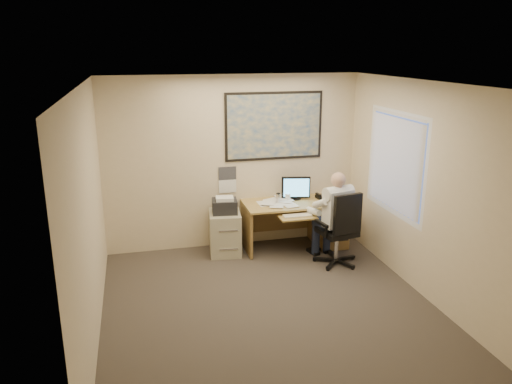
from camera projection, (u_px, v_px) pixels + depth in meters
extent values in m
cube|color=#3B342D|center=(271.00, 311.00, 6.06)|extent=(4.00, 4.50, 0.00)
cube|color=white|center=(273.00, 84.00, 5.30)|extent=(4.00, 4.50, 0.00)
cube|color=beige|center=(233.00, 163.00, 7.78)|extent=(4.00, 0.00, 2.70)
cube|color=beige|center=(357.00, 297.00, 3.58)|extent=(4.00, 0.00, 2.70)
cube|color=beige|center=(89.00, 219.00, 5.22)|extent=(0.00, 4.50, 2.70)
cube|color=beige|center=(428.00, 193.00, 6.14)|extent=(0.00, 4.50, 2.70)
cube|color=tan|center=(295.00, 203.00, 7.81)|extent=(1.60, 0.75, 0.03)
cube|color=olive|center=(328.00, 223.00, 8.04)|extent=(0.45, 0.70, 0.70)
cube|color=olive|center=(247.00, 230.00, 7.73)|extent=(0.04, 0.70, 0.70)
cube|color=olive|center=(288.00, 213.00, 8.21)|extent=(1.55, 0.03, 0.55)
cylinder|color=black|center=(295.00, 198.00, 7.95)|extent=(0.18, 0.18, 0.02)
cube|color=black|center=(296.00, 187.00, 7.88)|extent=(0.45, 0.13, 0.34)
cube|color=#5DC2FF|center=(296.00, 188.00, 7.86)|extent=(0.39, 0.09, 0.29)
cube|color=tan|center=(297.00, 217.00, 7.38)|extent=(0.55, 0.30, 0.02)
cube|color=beige|center=(298.00, 216.00, 7.38)|extent=(0.43, 0.14, 0.02)
cube|color=black|center=(322.00, 197.00, 7.99)|extent=(0.21, 0.19, 0.05)
cylinder|color=silver|center=(278.00, 198.00, 7.73)|extent=(0.07, 0.07, 0.15)
cylinder|color=white|center=(288.00, 197.00, 7.89)|extent=(0.08, 0.08, 0.10)
cube|color=white|center=(267.00, 203.00, 7.69)|extent=(0.60, 0.56, 0.03)
cube|color=#1E4C93|center=(274.00, 126.00, 7.76)|extent=(1.56, 0.03, 1.06)
cube|color=white|center=(227.00, 180.00, 7.82)|extent=(0.28, 0.01, 0.42)
cube|color=#B0AB8E|center=(225.00, 233.00, 7.69)|extent=(0.53, 0.61, 0.66)
cube|color=black|center=(225.00, 206.00, 7.57)|extent=(0.41, 0.37, 0.21)
cube|color=white|center=(225.00, 199.00, 7.52)|extent=(0.28, 0.23, 0.05)
cylinder|color=silver|center=(336.00, 246.00, 7.34)|extent=(0.06, 0.06, 0.42)
cube|color=black|center=(337.00, 232.00, 7.28)|extent=(0.56, 0.56, 0.07)
cube|color=black|center=(342.00, 215.00, 6.95)|extent=(0.44, 0.14, 0.57)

